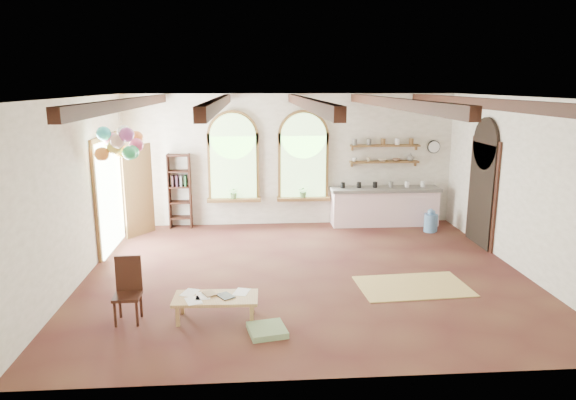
{
  "coord_description": "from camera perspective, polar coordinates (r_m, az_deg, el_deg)",
  "views": [
    {
      "loc": [
        -0.96,
        -8.93,
        3.43
      ],
      "look_at": [
        -0.28,
        0.6,
        1.26
      ],
      "focal_mm": 32.0,
      "sensor_mm": 36.0,
      "label": 1
    }
  ],
  "objects": [
    {
      "name": "wall_shelf_lower",
      "position": [
        12.87,
        10.65,
        4.19
      ],
      "size": [
        1.7,
        0.24,
        0.04
      ],
      "primitive_type": "cube",
      "color": "brown",
      "rests_on": "wall_back"
    },
    {
      "name": "window_right",
      "position": [
        12.55,
        1.72,
        4.56
      ],
      "size": [
        1.3,
        0.28,
        2.2
      ],
      "color": "brown",
      "rests_on": "floor"
    },
    {
      "name": "right_doorway",
      "position": [
        11.76,
        20.68,
        0.55
      ],
      "size": [
        0.1,
        1.3,
        2.4
      ],
      "primitive_type": "cube",
      "color": "black",
      "rests_on": "floor"
    },
    {
      "name": "floor_cushion",
      "position": [
        7.44,
        -2.34,
        -14.25
      ],
      "size": [
        0.6,
        0.6,
        0.09
      ],
      "primitive_type": "cube",
      "rotation": [
        0.0,
        0.0,
        0.2
      ],
      "color": "gray",
      "rests_on": "floor"
    },
    {
      "name": "potted_plant_left",
      "position": [
        12.52,
        -6.02,
        0.85
      ],
      "size": [
        0.27,
        0.23,
        0.3
      ],
      "primitive_type": "imported",
      "color": "#598C4C",
      "rests_on": "window_left"
    },
    {
      "name": "coffee_table",
      "position": [
        7.8,
        -8.03,
        -10.87
      ],
      "size": [
        1.26,
        0.61,
        0.35
      ],
      "color": "tan",
      "rests_on": "floor"
    },
    {
      "name": "table_book",
      "position": [
        7.84,
        -9.28,
        -10.37
      ],
      "size": [
        0.25,
        0.28,
        0.02
      ],
      "primitive_type": "imported",
      "rotation": [
        0.0,
        0.0,
        0.49
      ],
      "color": "olive",
      "rests_on": "coffee_table"
    },
    {
      "name": "floor",
      "position": [
        9.61,
        1.93,
        -8.1
      ],
      "size": [
        8.0,
        8.0,
        0.0
      ],
      "primitive_type": "plane",
      "color": "brown",
      "rests_on": "ground"
    },
    {
      "name": "floor_mat",
      "position": [
        9.25,
        13.71,
        -9.29
      ],
      "size": [
        1.94,
        1.27,
        0.02
      ],
      "primitive_type": "cube",
      "rotation": [
        0.0,
        0.0,
        0.06
      ],
      "color": "tan",
      "rests_on": "floor"
    },
    {
      "name": "ceiling_beams",
      "position": [
        8.98,
        2.08,
        10.71
      ],
      "size": [
        6.2,
        6.8,
        0.18
      ],
      "primitive_type": null,
      "color": "#351911",
      "rests_on": "ceiling"
    },
    {
      "name": "wall_clock",
      "position": [
        13.26,
        15.9,
        5.7
      ],
      "size": [
        0.32,
        0.04,
        0.32
      ],
      "primitive_type": "cylinder",
      "rotation": [
        1.57,
        0.0,
        0.0
      ],
      "color": "black",
      "rests_on": "wall_back"
    },
    {
      "name": "potted_plant_right",
      "position": [
        12.58,
        1.74,
        0.97
      ],
      "size": [
        0.27,
        0.23,
        0.3
      ],
      "primitive_type": "imported",
      "color": "#598C4C",
      "rests_on": "window_right"
    },
    {
      "name": "shelf_cup_b",
      "position": [
        12.76,
        8.92,
        4.49
      ],
      "size": [
        0.1,
        0.1,
        0.09
      ],
      "primitive_type": "imported",
      "color": "beige",
      "rests_on": "wall_shelf_lower"
    },
    {
      "name": "tablet",
      "position": [
        7.77,
        -6.96,
        -10.53
      ],
      "size": [
        0.3,
        0.33,
        0.01
      ],
      "primitive_type": "cube",
      "rotation": [
        0.0,
        0.0,
        0.58
      ],
      "color": "black",
      "rests_on": "coffee_table"
    },
    {
      "name": "wall_shelf_upper",
      "position": [
        12.82,
        10.73,
        5.96
      ],
      "size": [
        1.7,
        0.24,
        0.04
      ],
      "primitive_type": "cube",
      "color": "brown",
      "rests_on": "wall_back"
    },
    {
      "name": "water_jug_a",
      "position": [
        12.58,
        15.52,
        -2.35
      ],
      "size": [
        0.29,
        0.29,
        0.56
      ],
      "color": "#6197D1",
      "rests_on": "floor"
    },
    {
      "name": "shelf_vase",
      "position": [
        13.03,
        13.45,
        4.68
      ],
      "size": [
        0.18,
        0.18,
        0.19
      ],
      "primitive_type": "imported",
      "color": "slate",
      "rests_on": "wall_shelf_lower"
    },
    {
      "name": "bookshelf",
      "position": [
        12.62,
        -11.94,
        0.97
      ],
      "size": [
        0.53,
        0.32,
        1.8
      ],
      "color": "#351911",
      "rests_on": "floor"
    },
    {
      "name": "left_doorway",
      "position": [
        11.36,
        -19.26,
        0.51
      ],
      "size": [
        0.1,
        1.9,
        2.5
      ],
      "primitive_type": "cube",
      "color": "brown",
      "rests_on": "floor"
    },
    {
      "name": "shelf_bowl_b",
      "position": [
        12.94,
        11.95,
        4.4
      ],
      "size": [
        0.2,
        0.2,
        0.06
      ],
      "primitive_type": "imported",
      "color": "#8C664C",
      "rests_on": "wall_shelf_lower"
    },
    {
      "name": "side_chair",
      "position": [
        8.02,
        -17.32,
        -10.92
      ],
      "size": [
        0.39,
        0.39,
        0.96
      ],
      "color": "#351911",
      "rests_on": "floor"
    },
    {
      "name": "shelf_bowl_a",
      "position": [
        12.85,
        10.45,
        4.39
      ],
      "size": [
        0.22,
        0.22,
        0.05
      ],
      "primitive_type": "imported",
      "color": "beige",
      "rests_on": "wall_shelf_lower"
    },
    {
      "name": "window_left",
      "position": [
        12.49,
        -6.09,
        4.46
      ],
      "size": [
        1.3,
        0.28,
        2.2
      ],
      "color": "brown",
      "rests_on": "floor"
    },
    {
      "name": "balloon_cluster",
      "position": [
        10.14,
        -18.14,
        5.99
      ],
      "size": [
        0.82,
        0.88,
        1.16
      ],
      "color": "white",
      "rests_on": "floor"
    },
    {
      "name": "shelf_cup_a",
      "position": [
        12.69,
        7.38,
        4.5
      ],
      "size": [
        0.12,
        0.1,
        0.1
      ],
      "primitive_type": "imported",
      "color": "white",
      "rests_on": "wall_shelf_lower"
    },
    {
      "name": "kitchen_counter",
      "position": [
        12.9,
        10.66,
        -0.65
      ],
      "size": [
        2.68,
        0.62,
        0.94
      ],
      "color": "white",
      "rests_on": "floor"
    },
    {
      "name": "water_jug_b",
      "position": [
        12.67,
        15.71,
        -2.34
      ],
      "size": [
        0.27,
        0.27,
        0.52
      ],
      "color": "#6197D1",
      "rests_on": "floor"
    }
  ]
}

